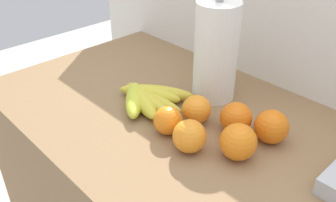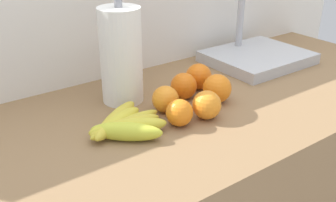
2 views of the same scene
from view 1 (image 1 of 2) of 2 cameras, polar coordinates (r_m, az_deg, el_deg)
name	(u,v)px [view 1 (image 1 of 2)]	position (r m, az deg, el deg)	size (l,w,h in m)	color
wall_back	(309,157)	(1.18, 21.12, -8.10)	(1.87, 0.06, 1.30)	silver
banana_bunch	(146,97)	(0.96, -3.37, 0.60)	(0.21, 0.21, 0.04)	#C8CF38
orange_front	(238,142)	(0.78, 10.87, -6.25)	(0.08, 0.08, 0.08)	orange
orange_right	(168,120)	(0.84, -0.01, -3.04)	(0.07, 0.07, 0.07)	orange
orange_center	(236,118)	(0.86, 10.53, -2.60)	(0.07, 0.07, 0.07)	orange
orange_back_left	(272,127)	(0.84, 15.92, -3.93)	(0.08, 0.08, 0.08)	orange
orange_far_right	(197,109)	(0.88, 4.46, -1.31)	(0.07, 0.07, 0.07)	orange
orange_back_right	(189,136)	(0.79, 3.35, -5.49)	(0.07, 0.07, 0.07)	orange
paper_towel_roll	(216,52)	(0.95, 7.45, 7.63)	(0.11, 0.11, 0.29)	white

